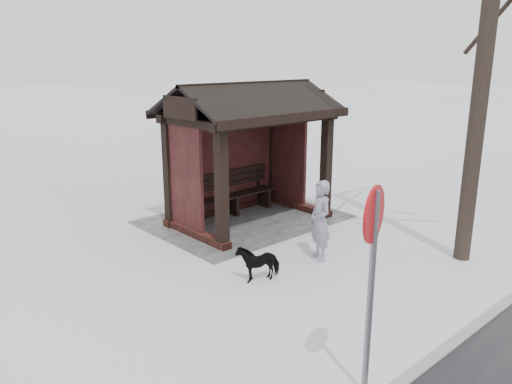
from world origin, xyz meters
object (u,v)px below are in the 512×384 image
pedestrian (320,221)px  dog (258,262)px  bus_shelter (245,125)px  road_sign (372,248)px

pedestrian → dog: 1.45m
pedestrian → dog: size_ratio=2.09×
pedestrian → bus_shelter: bearing=-168.2°
bus_shelter → road_sign: size_ratio=1.52×
bus_shelter → dog: size_ratio=5.07×
bus_shelter → dog: bus_shelter is taller
pedestrian → road_sign: 3.87m
road_sign → dog: bearing=-127.9°
pedestrian → road_sign: road_sign is taller
bus_shelter → pedestrian: (0.51, 2.64, -1.42)m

